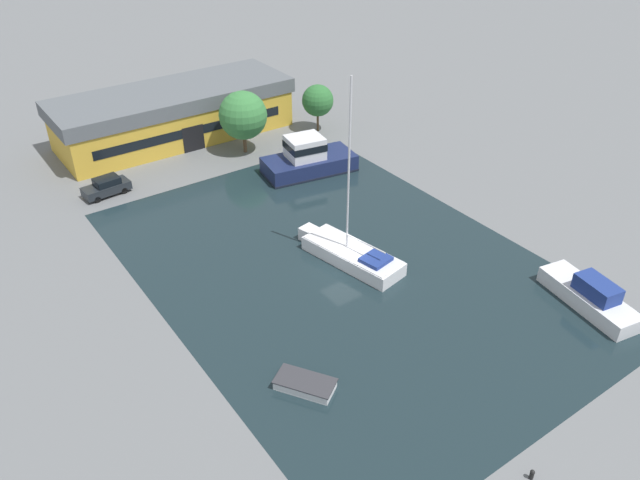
% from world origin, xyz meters
% --- Properties ---
extents(ground_plane, '(440.00, 440.00, 0.00)m').
position_xyz_m(ground_plane, '(0.00, 0.00, 0.00)').
color(ground_plane, slate).
extents(water_canal, '(27.65, 39.16, 0.01)m').
position_xyz_m(water_canal, '(0.00, 0.00, 0.00)').
color(water_canal, '#19282D').
rests_on(water_canal, ground).
extents(warehouse_building, '(25.74, 9.28, 5.48)m').
position_xyz_m(warehouse_building, '(0.19, 30.90, 2.77)').
color(warehouse_building, gold).
rests_on(warehouse_building, ground).
extents(quay_tree_near_building, '(5.02, 5.02, 6.60)m').
position_xyz_m(quay_tree_near_building, '(4.48, 23.00, 4.09)').
color(quay_tree_near_building, brown).
rests_on(quay_tree_near_building, ground).
extents(quay_tree_by_water, '(3.53, 3.53, 5.36)m').
position_xyz_m(quay_tree_by_water, '(14.05, 23.19, 3.59)').
color(quay_tree_by_water, brown).
rests_on(quay_tree_by_water, ground).
extents(parked_car, '(4.42, 2.24, 1.69)m').
position_xyz_m(parked_car, '(-10.78, 22.16, 0.85)').
color(parked_car, '#1E2328').
rests_on(parked_car, ground).
extents(sailboat_moored, '(4.47, 9.85, 14.84)m').
position_xyz_m(sailboat_moored, '(1.11, 0.31, 0.71)').
color(sailboat_moored, white).
rests_on(sailboat_moored, water_canal).
extents(motor_cruiser, '(9.68, 5.63, 3.78)m').
position_xyz_m(motor_cruiser, '(7.24, 15.22, 1.36)').
color(motor_cruiser, '#19234C').
rests_on(motor_cruiser, water_canal).
extents(small_dinghy, '(3.49, 4.04, 0.65)m').
position_xyz_m(small_dinghy, '(-9.46, -8.84, 0.33)').
color(small_dinghy, white).
rests_on(small_dinghy, water_canal).
extents(cabin_boat, '(3.77, 8.04, 2.36)m').
position_xyz_m(cabin_boat, '(11.51, -13.95, 0.86)').
color(cabin_boat, silver).
rests_on(cabin_boat, water_canal).
extents(mooring_bollard, '(0.26, 0.26, 0.64)m').
position_xyz_m(mooring_bollard, '(-3.42, -20.93, 0.34)').
color(mooring_bollard, black).
rests_on(mooring_bollard, ground).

